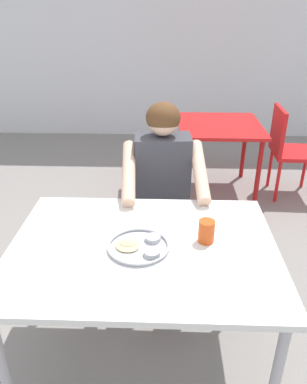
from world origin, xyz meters
TOP-DOWN VIEW (x-y plane):
  - ground_plane at (0.00, 0.00)m, footprint 12.00×12.00m
  - back_wall at (0.00, 3.91)m, footprint 12.00×0.12m
  - table_foreground at (0.00, -0.02)m, footprint 1.22×0.91m
  - thali_tray at (-0.01, -0.04)m, footprint 0.28×0.28m
  - drinking_cup at (0.29, 0.03)m, footprint 0.07×0.07m
  - chair_foreground at (0.07, 0.86)m, footprint 0.41×0.46m
  - diner_foreground at (0.08, 0.64)m, footprint 0.52×0.57m
  - table_background_red at (0.60, 2.05)m, footprint 0.78×0.83m
  - chair_red_left at (0.02, 2.01)m, footprint 0.41×0.44m
  - chair_red_right at (1.26, 2.01)m, footprint 0.45×0.45m

SIDE VIEW (x-z plane):
  - ground_plane at x=0.00m, z-range -0.05..0.00m
  - chair_foreground at x=0.07m, z-range 0.08..0.92m
  - chair_red_right at x=1.26m, z-range 0.07..0.95m
  - chair_red_left at x=0.02m, z-range 0.07..0.95m
  - table_background_red at x=0.60m, z-range 0.26..0.97m
  - table_foreground at x=0.00m, z-range 0.31..1.05m
  - diner_foreground at x=0.08m, z-range 0.12..1.35m
  - thali_tray at x=-0.01m, z-range 0.75..0.77m
  - drinking_cup at x=0.29m, z-range 0.75..0.86m
  - back_wall at x=0.00m, z-range 0.00..3.40m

